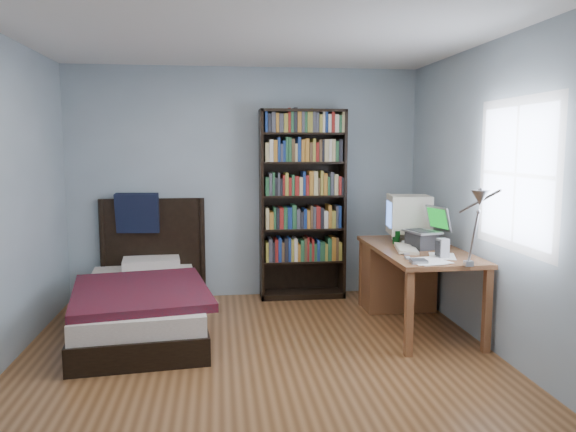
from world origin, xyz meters
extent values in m
plane|color=brown|center=(0.00, 0.00, 0.00)|extent=(4.20, 4.20, 0.00)
plane|color=white|center=(0.00, 0.00, 2.50)|extent=(4.20, 4.20, 0.00)
cube|color=#87969E|center=(0.00, 2.10, 1.25)|extent=(3.80, 0.04, 2.50)
cube|color=#87969E|center=(0.00, -2.10, 1.25)|extent=(3.80, 0.04, 2.50)
cube|color=#87969E|center=(1.90, 0.00, 1.25)|extent=(0.04, 4.20, 2.50)
cube|color=white|center=(1.89, -0.15, 1.45)|extent=(0.01, 1.14, 1.14)
cube|color=white|center=(1.88, -0.15, 1.45)|extent=(0.01, 1.00, 1.00)
cube|color=brown|center=(1.50, 0.81, 0.71)|extent=(0.75, 1.54, 0.04)
cube|color=brown|center=(1.18, 0.09, 0.34)|extent=(0.06, 0.06, 0.69)
cube|color=brown|center=(1.83, 0.09, 0.34)|extent=(0.06, 0.06, 0.69)
cube|color=brown|center=(1.18, 1.53, 0.34)|extent=(0.06, 0.06, 0.69)
cube|color=brown|center=(1.83, 1.53, 0.34)|extent=(0.06, 0.06, 0.69)
cube|color=brown|center=(1.50, 1.36, 0.34)|extent=(0.69, 0.40, 0.68)
cube|color=beige|center=(1.53, 1.21, 0.74)|extent=(0.27, 0.24, 0.03)
cylinder|color=beige|center=(1.53, 1.21, 0.79)|extent=(0.10, 0.10, 0.06)
cube|color=beige|center=(1.56, 1.21, 1.00)|extent=(0.43, 0.41, 0.36)
cube|color=beige|center=(1.37, 1.21, 1.00)|extent=(0.08, 0.38, 0.38)
cube|color=blue|center=(1.35, 1.21, 1.00)|extent=(0.05, 0.28, 0.25)
cube|color=#2D2D30|center=(1.54, 0.81, 0.80)|extent=(0.27, 0.29, 0.14)
cube|color=#ACACB0|center=(1.54, 0.81, 0.88)|extent=(0.31, 0.37, 0.02)
cube|color=#2D2D30|center=(1.52, 0.81, 0.90)|extent=(0.21, 0.28, 0.00)
cube|color=#ACACB0|center=(1.69, 0.81, 1.00)|extent=(0.15, 0.33, 0.23)
cube|color=#0CBF26|center=(1.68, 0.81, 1.00)|extent=(0.11, 0.26, 0.18)
cube|color=#99999E|center=(1.63, 0.03, 0.75)|extent=(0.06, 0.05, 0.04)
cylinder|color=#99999E|center=(1.63, -0.04, 0.97)|extent=(0.02, 0.15, 0.41)
cylinder|color=#99999E|center=(1.56, -0.26, 1.27)|extent=(0.17, 0.34, 0.20)
cone|color=#99999E|center=(1.48, -0.42, 1.31)|extent=(0.13, 0.13, 0.11)
cube|color=beige|center=(1.37, 0.73, 0.75)|extent=(0.26, 0.47, 0.04)
cube|color=#969698|center=(1.56, 0.36, 0.81)|extent=(0.09, 0.09, 0.16)
cylinder|color=#083B0C|center=(1.38, 1.06, 0.79)|extent=(0.07, 0.07, 0.13)
ellipsoid|color=silver|center=(1.46, 1.05, 0.75)|extent=(0.06, 0.11, 0.04)
cube|color=#ACACB0|center=(1.29, 0.56, 0.74)|extent=(0.07, 0.11, 0.02)
cube|color=#969698|center=(1.25, 0.35, 0.74)|extent=(0.05, 0.08, 0.02)
cube|color=#969698|center=(1.28, 0.19, 0.74)|extent=(0.13, 0.13, 0.03)
cube|color=black|center=(0.16, 1.94, 1.02)|extent=(0.03, 0.30, 2.04)
cube|color=black|center=(1.05, 1.94, 1.02)|extent=(0.03, 0.30, 2.04)
cube|color=black|center=(0.61, 1.94, 2.03)|extent=(0.92, 0.30, 0.03)
cube|color=black|center=(0.61, 1.94, 0.03)|extent=(0.92, 0.30, 0.06)
cube|color=black|center=(0.61, 2.08, 1.02)|extent=(0.92, 0.02, 2.04)
cube|color=olive|center=(0.61, 1.92, 1.05)|extent=(0.84, 0.22, 1.84)
cube|color=black|center=(-1.01, 1.05, 0.11)|extent=(1.26, 2.20, 0.22)
cube|color=beige|center=(-1.01, 1.05, 0.30)|extent=(1.22, 2.14, 0.16)
cube|color=maroon|center=(-0.98, 0.79, 0.41)|extent=(1.33, 1.54, 0.07)
cube|color=beige|center=(-1.01, 1.85, 0.43)|extent=(0.61, 0.43, 0.12)
cube|color=black|center=(-1.01, 2.06, 0.55)|extent=(1.11, 0.05, 1.10)
cylinder|color=black|center=(-1.53, 2.04, 0.55)|extent=(0.06, 0.06, 1.10)
cylinder|color=black|center=(-0.48, 2.04, 0.55)|extent=(0.06, 0.06, 1.10)
cube|color=black|center=(-1.16, 2.03, 0.95)|extent=(0.46, 0.20, 0.43)
camera|label=1|loc=(-0.30, -4.05, 1.67)|focal=35.00mm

